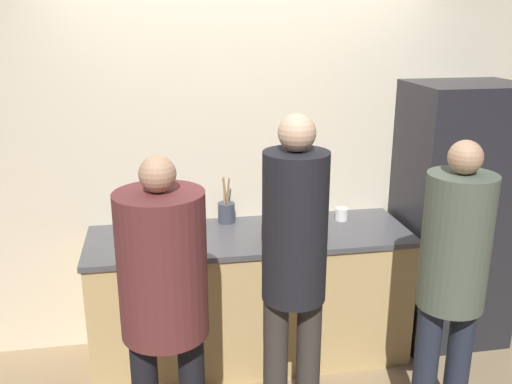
{
  "coord_description": "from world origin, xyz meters",
  "views": [
    {
      "loc": [
        -0.57,
        -3.0,
        2.25
      ],
      "look_at": [
        0.0,
        0.16,
        1.24
      ],
      "focal_mm": 40.0,
      "sensor_mm": 36.0,
      "label": 1
    }
  ],
  "objects_px": {
    "refrigerator": "(454,215)",
    "cup_white": "(342,214)",
    "person_center": "(294,262)",
    "bottle_clear": "(134,240)",
    "utensil_crock": "(226,212)",
    "person_left": "(164,288)",
    "fruit_bowl": "(291,232)",
    "person_right": "(453,271)"
  },
  "relations": [
    {
      "from": "refrigerator",
      "to": "cup_white",
      "type": "relative_size",
      "value": 21.08
    },
    {
      "from": "person_center",
      "to": "cup_white",
      "type": "xyz_separation_m",
      "value": [
        0.58,
        0.98,
        -0.13
      ]
    },
    {
      "from": "bottle_clear",
      "to": "cup_white",
      "type": "relative_size",
      "value": 2.09
    },
    {
      "from": "refrigerator",
      "to": "utensil_crock",
      "type": "xyz_separation_m",
      "value": [
        -1.56,
        0.2,
        0.06
      ]
    },
    {
      "from": "person_left",
      "to": "person_center",
      "type": "bearing_deg",
      "value": 8.63
    },
    {
      "from": "person_left",
      "to": "utensil_crock",
      "type": "relative_size",
      "value": 5.29
    },
    {
      "from": "bottle_clear",
      "to": "person_center",
      "type": "bearing_deg",
      "value": -40.9
    },
    {
      "from": "refrigerator",
      "to": "cup_white",
      "type": "height_order",
      "value": "refrigerator"
    },
    {
      "from": "person_center",
      "to": "bottle_clear",
      "type": "relative_size",
      "value": 10.03
    },
    {
      "from": "person_left",
      "to": "fruit_bowl",
      "type": "xyz_separation_m",
      "value": [
        0.8,
        0.8,
        -0.08
      ]
    },
    {
      "from": "refrigerator",
      "to": "cup_white",
      "type": "distance_m",
      "value": 0.79
    },
    {
      "from": "person_left",
      "to": "cup_white",
      "type": "relative_size",
      "value": 19.26
    },
    {
      "from": "fruit_bowl",
      "to": "bottle_clear",
      "type": "distance_m",
      "value": 0.96
    },
    {
      "from": "person_left",
      "to": "fruit_bowl",
      "type": "height_order",
      "value": "person_left"
    },
    {
      "from": "person_center",
      "to": "fruit_bowl",
      "type": "bearing_deg",
      "value": 77.41
    },
    {
      "from": "person_left",
      "to": "refrigerator",
      "type": "bearing_deg",
      "value": 26.0
    },
    {
      "from": "fruit_bowl",
      "to": "utensil_crock",
      "type": "height_order",
      "value": "utensil_crock"
    },
    {
      "from": "person_right",
      "to": "person_left",
      "type": "bearing_deg",
      "value": 179.71
    },
    {
      "from": "utensil_crock",
      "to": "cup_white",
      "type": "height_order",
      "value": "utensil_crock"
    },
    {
      "from": "fruit_bowl",
      "to": "bottle_clear",
      "type": "xyz_separation_m",
      "value": [
        -0.96,
        0.0,
        0.02
      ]
    },
    {
      "from": "person_center",
      "to": "person_left",
      "type": "bearing_deg",
      "value": -171.37
    },
    {
      "from": "refrigerator",
      "to": "fruit_bowl",
      "type": "height_order",
      "value": "refrigerator"
    },
    {
      "from": "refrigerator",
      "to": "person_center",
      "type": "distance_m",
      "value": 1.63
    },
    {
      "from": "refrigerator",
      "to": "bottle_clear",
      "type": "height_order",
      "value": "refrigerator"
    },
    {
      "from": "person_left",
      "to": "bottle_clear",
      "type": "xyz_separation_m",
      "value": [
        -0.16,
        0.8,
        -0.07
      ]
    },
    {
      "from": "utensil_crock",
      "to": "bottle_clear",
      "type": "distance_m",
      "value": 0.72
    },
    {
      "from": "person_left",
      "to": "cup_white",
      "type": "xyz_separation_m",
      "value": [
        1.23,
        1.08,
        -0.09
      ]
    },
    {
      "from": "bottle_clear",
      "to": "cup_white",
      "type": "bearing_deg",
      "value": 11.54
    },
    {
      "from": "person_center",
      "to": "person_right",
      "type": "distance_m",
      "value": 0.81
    },
    {
      "from": "cup_white",
      "to": "refrigerator",
      "type": "bearing_deg",
      "value": -7.33
    },
    {
      "from": "person_right",
      "to": "utensil_crock",
      "type": "height_order",
      "value": "person_right"
    },
    {
      "from": "bottle_clear",
      "to": "refrigerator",
      "type": "bearing_deg",
      "value": 4.82
    },
    {
      "from": "bottle_clear",
      "to": "person_right",
      "type": "bearing_deg",
      "value": -26.53
    },
    {
      "from": "person_center",
      "to": "bottle_clear",
      "type": "xyz_separation_m",
      "value": [
        -0.81,
        0.7,
        -0.1
      ]
    },
    {
      "from": "utensil_crock",
      "to": "cup_white",
      "type": "relative_size",
      "value": 3.64
    },
    {
      "from": "person_center",
      "to": "bottle_clear",
      "type": "bearing_deg",
      "value": 139.1
    },
    {
      "from": "person_center",
      "to": "person_right",
      "type": "relative_size",
      "value": 1.08
    },
    {
      "from": "person_right",
      "to": "fruit_bowl",
      "type": "height_order",
      "value": "person_right"
    },
    {
      "from": "utensil_crock",
      "to": "fruit_bowl",
      "type": "bearing_deg",
      "value": -47.35
    },
    {
      "from": "cup_white",
      "to": "person_left",
      "type": "bearing_deg",
      "value": -138.7
    },
    {
      "from": "utensil_crock",
      "to": "person_right",
      "type": "bearing_deg",
      "value": -49.83
    },
    {
      "from": "bottle_clear",
      "to": "cup_white",
      "type": "height_order",
      "value": "bottle_clear"
    }
  ]
}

